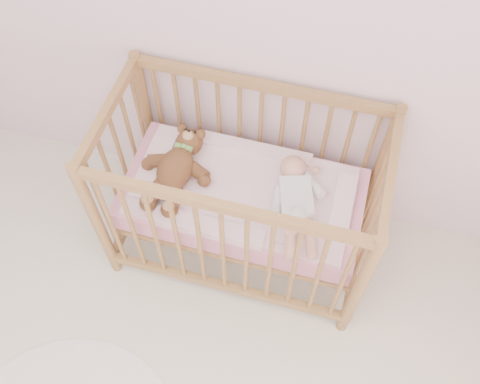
% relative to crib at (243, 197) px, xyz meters
% --- Properties ---
extents(crib, '(1.36, 0.76, 1.00)m').
position_rel_crib_xyz_m(crib, '(0.00, 0.00, 0.00)').
color(crib, '#A57346').
rests_on(crib, floor).
extents(mattress, '(1.22, 0.62, 0.13)m').
position_rel_crib_xyz_m(mattress, '(0.00, 0.00, -0.01)').
color(mattress, pink).
rests_on(mattress, crib).
extents(blanket, '(1.10, 0.58, 0.06)m').
position_rel_crib_xyz_m(blanket, '(0.00, 0.00, 0.06)').
color(blanket, '#F3A7B4').
rests_on(blanket, mattress).
extents(baby, '(0.45, 0.65, 0.14)m').
position_rel_crib_xyz_m(baby, '(0.27, -0.02, 0.14)').
color(baby, white).
rests_on(baby, blanket).
extents(teddy_bear, '(0.42, 0.57, 0.15)m').
position_rel_crib_xyz_m(teddy_bear, '(-0.34, -0.02, 0.15)').
color(teddy_bear, brown).
rests_on(teddy_bear, blanket).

